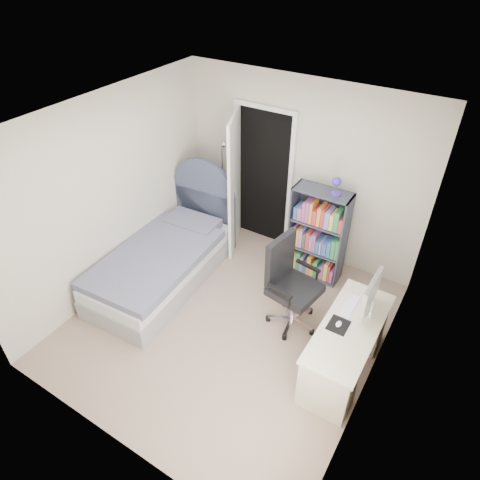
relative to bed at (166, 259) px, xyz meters
The scene contains 8 objects.
room_shell 1.52m from the bed, 12.73° to the right, with size 3.50×3.70×2.60m.
door 1.53m from the bed, 70.26° to the left, with size 0.92×0.78×2.06m.
bed is the anchor object (origin of this frame).
nightstand 1.19m from the bed, 98.64° to the left, with size 0.35×0.35×0.53m.
floor_lamp 1.37m from the bed, 87.79° to the left, with size 0.22×0.22×1.52m.
bookcase 2.04m from the bed, 34.09° to the left, with size 0.73×0.31×1.55m.
desk 2.59m from the bed, ahead, with size 0.54×1.36×1.12m.
office_chair 1.77m from the bed, ahead, with size 0.62×0.64×1.17m.
Camera 1 is at (2.01, -2.98, 3.92)m, focal length 32.00 mm.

